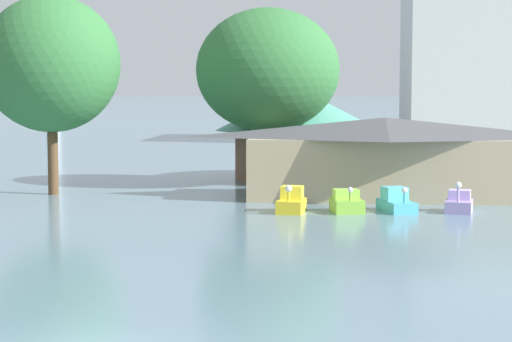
% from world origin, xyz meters
% --- Properties ---
extents(pedal_boat_yellow, '(1.61, 2.53, 1.58)m').
position_xyz_m(pedal_boat_yellow, '(4.33, 27.76, 0.56)').
color(pedal_boat_yellow, yellow).
rests_on(pedal_boat_yellow, ground).
extents(pedal_boat_lime, '(1.94, 2.57, 1.46)m').
position_xyz_m(pedal_boat_lime, '(7.32, 28.09, 0.49)').
color(pedal_boat_lime, '#8CCC3F').
rests_on(pedal_boat_lime, ground).
extents(pedal_boat_cyan, '(2.14, 3.11, 1.44)m').
position_xyz_m(pedal_boat_cyan, '(10.01, 28.61, 0.51)').
color(pedal_boat_cyan, '#4CB7CC').
rests_on(pedal_boat_cyan, ground).
extents(pedal_boat_lavender, '(1.79, 2.50, 1.75)m').
position_xyz_m(pedal_boat_lavender, '(13.38, 28.51, 0.49)').
color(pedal_boat_lavender, '#B299D8').
rests_on(pedal_boat_lavender, ground).
extents(boathouse, '(17.74, 6.92, 4.94)m').
position_xyz_m(boathouse, '(9.72, 34.72, 2.58)').
color(boathouse, tan).
rests_on(boathouse, ground).
extents(green_roof_pavilion, '(12.22, 12.22, 7.45)m').
position_xyz_m(green_roof_pavilion, '(4.02, 46.42, 3.82)').
color(green_roof_pavilion, brown).
rests_on(green_roof_pavilion, ground).
extents(shoreline_tree_tall_left, '(8.65, 8.65, 12.52)m').
position_xyz_m(shoreline_tree_tall_left, '(-11.08, 35.10, 8.22)').
color(shoreline_tree_tall_left, brown).
rests_on(shoreline_tree_tall_left, ground).
extents(shoreline_tree_mid, '(9.77, 9.77, 12.17)m').
position_xyz_m(shoreline_tree_mid, '(2.12, 41.13, 7.95)').
color(shoreline_tree_mid, brown).
rests_on(shoreline_tree_mid, ground).
extents(background_building_block, '(20.98, 19.78, 23.59)m').
position_xyz_m(background_building_block, '(26.05, 96.88, 11.81)').
color(background_building_block, silver).
rests_on(background_building_block, ground).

